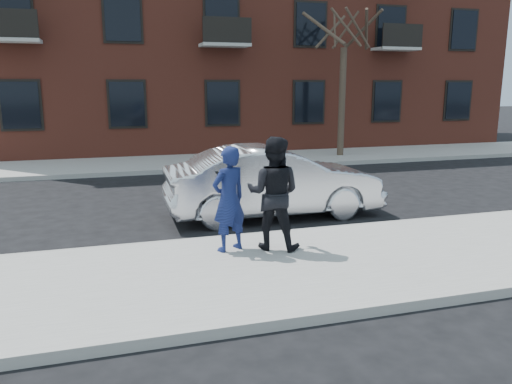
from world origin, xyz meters
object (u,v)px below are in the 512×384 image
object	(u,v)px
silver_sedan	(273,182)
man_hoodie	(229,199)
man_peacoat	(273,193)
street_tree	(345,16)

from	to	relation	value
silver_sedan	man_hoodie	size ratio (longest dim) A/B	2.69
silver_sedan	man_hoodie	world-z (taller)	man_hoodie
silver_sedan	man_peacoat	distance (m)	2.73
silver_sedan	man_hoodie	xyz separation A→B (m)	(-1.62, -2.47, 0.25)
silver_sedan	man_hoodie	distance (m)	2.97
man_peacoat	man_hoodie	bearing A→B (deg)	21.89
silver_sedan	street_tree	bearing A→B (deg)	-34.62
man_hoodie	street_tree	bearing A→B (deg)	-148.32
man_hoodie	man_peacoat	xyz separation A→B (m)	(0.76, -0.10, 0.07)
street_tree	man_peacoat	bearing A→B (deg)	-121.42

